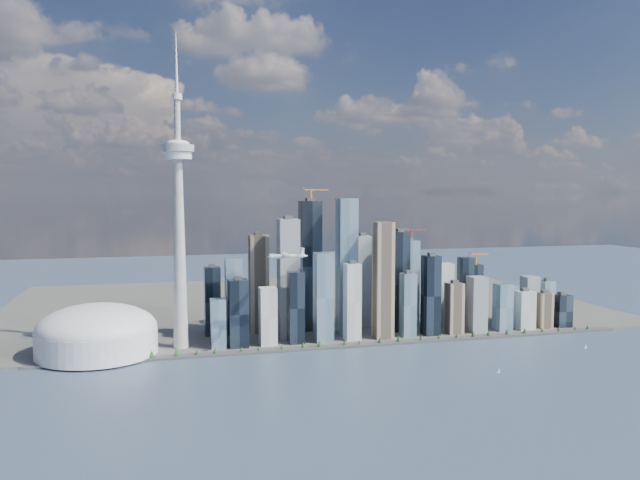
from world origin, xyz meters
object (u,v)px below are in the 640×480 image
object	(u,v)px
needle_tower	(179,217)
sailboat_east	(586,347)
airplane	(287,256)
dome_stadium	(97,333)
sailboat_west	(499,371)

from	to	relation	value
needle_tower	sailboat_east	size ratio (longest dim) A/B	66.18
airplane	sailboat_east	world-z (taller)	airplane
dome_stadium	sailboat_east	distance (m)	857.85
airplane	dome_stadium	bearing A→B (deg)	167.55
sailboat_west	needle_tower	bearing A→B (deg)	162.52
needle_tower	dome_stadium	bearing A→B (deg)	-175.91
sailboat_west	airplane	bearing A→B (deg)	161.84
dome_stadium	needle_tower	bearing A→B (deg)	4.09
dome_stadium	sailboat_east	size ratio (longest dim) A/B	24.04
dome_stadium	sailboat_east	world-z (taller)	dome_stadium
sailboat_west	sailboat_east	xyz separation A→B (m)	(230.89, 95.82, -0.14)
dome_stadium	sailboat_east	bearing A→B (deg)	-11.38
sailboat_east	needle_tower	bearing A→B (deg)	173.13
needle_tower	sailboat_west	xyz separation A→B (m)	(469.31, -274.97, -233.03)
needle_tower	sailboat_west	bearing A→B (deg)	-30.37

